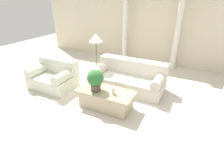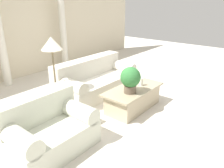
% 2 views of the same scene
% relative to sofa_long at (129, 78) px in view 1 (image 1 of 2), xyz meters
% --- Properties ---
extents(ground_plane, '(16.00, 16.00, 0.00)m').
position_rel_sofa_long_xyz_m(ground_plane, '(-0.23, -0.75, -0.34)').
color(ground_plane, silver).
extents(wall_back, '(10.00, 0.06, 3.20)m').
position_rel_sofa_long_xyz_m(wall_back, '(-0.23, 2.60, 1.26)').
color(wall_back, beige).
rests_on(wall_back, ground_plane).
extents(sofa_long, '(2.09, 0.96, 0.85)m').
position_rel_sofa_long_xyz_m(sofa_long, '(0.00, 0.00, 0.00)').
color(sofa_long, beige).
rests_on(sofa_long, ground_plane).
extents(loveseat, '(1.31, 0.96, 0.85)m').
position_rel_sofa_long_xyz_m(loveseat, '(-2.08, -0.93, 0.01)').
color(loveseat, beige).
rests_on(loveseat, ground_plane).
extents(coffee_table, '(1.42, 0.67, 0.47)m').
position_rel_sofa_long_xyz_m(coffee_table, '(-0.12, -1.24, -0.10)').
color(coffee_table, tan).
rests_on(coffee_table, ground_plane).
extents(potted_plant, '(0.40, 0.40, 0.53)m').
position_rel_sofa_long_xyz_m(potted_plant, '(-0.36, -1.31, 0.43)').
color(potted_plant, brown).
rests_on(potted_plant, coffee_table).
extents(pillar_candle, '(0.08, 0.08, 0.17)m').
position_rel_sofa_long_xyz_m(pillar_candle, '(0.11, -1.28, 0.21)').
color(pillar_candle, silver).
rests_on(pillar_candle, coffee_table).
extents(floor_lamp, '(0.42, 0.42, 1.54)m').
position_rel_sofa_long_xyz_m(floor_lamp, '(-1.15, 0.04, 0.98)').
color(floor_lamp, brown).
rests_on(floor_lamp, ground_plane).
extents(column_left, '(0.29, 0.29, 2.52)m').
position_rel_sofa_long_xyz_m(column_left, '(-1.14, 2.22, 0.95)').
color(column_left, silver).
rests_on(column_left, ground_plane).
extents(column_right, '(0.29, 0.29, 2.52)m').
position_rel_sofa_long_xyz_m(column_right, '(0.89, 2.22, 0.95)').
color(column_right, silver).
rests_on(column_right, ground_plane).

